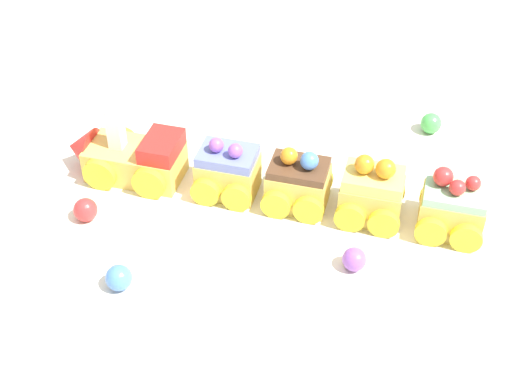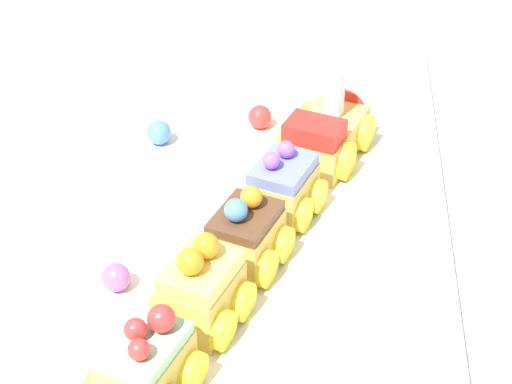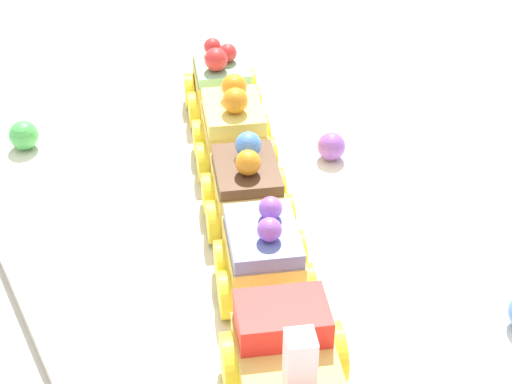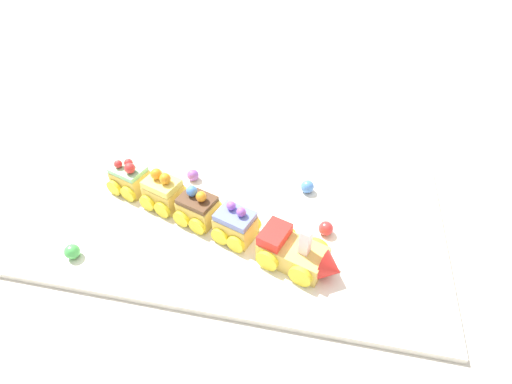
# 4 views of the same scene
# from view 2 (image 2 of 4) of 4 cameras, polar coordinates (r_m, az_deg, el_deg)

# --- Properties ---
(ground_plane) EXTENTS (10.00, 10.00, 0.00)m
(ground_plane) POSITION_cam_2_polar(r_m,az_deg,el_deg) (0.80, -2.53, -2.82)
(ground_plane) COLOR beige
(display_board) EXTENTS (0.77, 0.42, 0.01)m
(display_board) POSITION_cam_2_polar(r_m,az_deg,el_deg) (0.79, -2.54, -2.48)
(display_board) COLOR white
(display_board) RESTS_ON ground_plane
(cake_train_locomotive) EXTENTS (0.15, 0.10, 0.09)m
(cake_train_locomotive) POSITION_cam_2_polar(r_m,az_deg,el_deg) (0.88, 4.93, 4.12)
(cake_train_locomotive) COLOR #E0BC56
(cake_train_locomotive) RESTS_ON display_board
(cake_car_blueberry) EXTENTS (0.09, 0.08, 0.07)m
(cake_car_blueberry) POSITION_cam_2_polar(r_m,az_deg,el_deg) (0.79, 1.77, 0.17)
(cake_car_blueberry) COLOR #E0BC56
(cake_car_blueberry) RESTS_ON display_board
(cake_car_chocolate) EXTENTS (0.09, 0.08, 0.07)m
(cake_car_chocolate) POSITION_cam_2_polar(r_m,az_deg,el_deg) (0.73, -0.72, -3.08)
(cake_car_chocolate) COLOR #E0BC56
(cake_car_chocolate) RESTS_ON display_board
(cake_car_lemon) EXTENTS (0.09, 0.08, 0.08)m
(cake_car_lemon) POSITION_cam_2_polar(r_m,az_deg,el_deg) (0.67, -3.68, -6.69)
(cake_car_lemon) COLOR #E0BC56
(cake_car_lemon) RESTS_ON display_board
(cake_car_mint) EXTENTS (0.09, 0.08, 0.07)m
(cake_car_mint) POSITION_cam_2_polar(r_m,az_deg,el_deg) (0.62, -7.31, -11.45)
(cake_car_mint) COLOR #E0BC56
(cake_car_mint) RESTS_ON display_board
(gumball_purple) EXTENTS (0.02, 0.02, 0.02)m
(gumball_purple) POSITION_cam_2_polar(r_m,az_deg,el_deg) (0.72, -9.31, -5.63)
(gumball_purple) COLOR #9956C6
(gumball_purple) RESTS_ON display_board
(gumball_blue) EXTENTS (0.03, 0.03, 0.03)m
(gumball_blue) POSITION_cam_2_polar(r_m,az_deg,el_deg) (0.90, -6.50, 3.97)
(gumball_blue) COLOR #4C84E0
(gumball_blue) RESTS_ON display_board
(gumball_red) EXTENTS (0.03, 0.03, 0.03)m
(gumball_red) POSITION_cam_2_polar(r_m,az_deg,el_deg) (0.93, 0.25, 5.03)
(gumball_red) COLOR red
(gumball_red) RESTS_ON display_board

